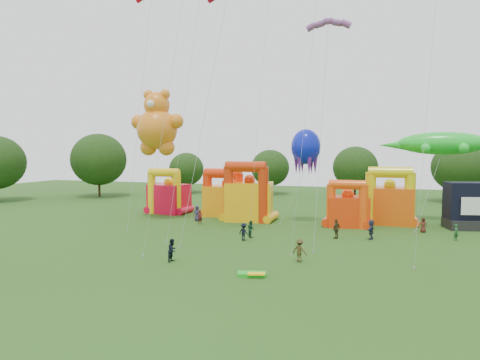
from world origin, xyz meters
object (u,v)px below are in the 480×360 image
(gecko_kite, at_px, (433,176))
(octopus_kite, at_px, (300,170))
(bouncy_castle_2, at_px, (249,198))
(teddy_bear_kite, at_px, (155,138))
(bouncy_castle_0, at_px, (168,196))
(spectator_0, at_px, (197,213))
(spectator_4, at_px, (336,229))

(gecko_kite, relative_size, octopus_kite, 1.19)
(bouncy_castle_2, relative_size, teddy_bear_kite, 0.46)
(bouncy_castle_0, distance_m, spectator_0, 8.47)
(bouncy_castle_2, relative_size, spectator_4, 3.81)
(bouncy_castle_2, height_order, spectator_0, bouncy_castle_2)
(gecko_kite, bearing_deg, spectator_0, -169.01)
(teddy_bear_kite, distance_m, gecko_kite, 33.89)
(bouncy_castle_2, xyz_separation_m, teddy_bear_kite, (-11.23, -3.64, 7.62))
(teddy_bear_kite, height_order, gecko_kite, teddy_bear_kite)
(octopus_kite, height_order, spectator_0, octopus_kite)
(spectator_4, bearing_deg, bouncy_castle_2, -95.91)
(gecko_kite, distance_m, spectator_4, 15.76)
(bouncy_castle_0, relative_size, teddy_bear_kite, 0.39)
(teddy_bear_kite, bearing_deg, gecko_kite, 11.38)
(bouncy_castle_0, distance_m, gecko_kite, 34.56)
(bouncy_castle_2, xyz_separation_m, spectator_4, (11.60, -8.09, -1.85))
(spectator_0, bearing_deg, gecko_kite, -2.18)
(octopus_kite, xyz_separation_m, spectator_0, (-12.56, -2.41, -5.54))
(gecko_kite, relative_size, spectator_4, 6.95)
(bouncy_castle_2, bearing_deg, octopus_kite, 0.03)
(teddy_bear_kite, xyz_separation_m, spectator_0, (5.16, 1.23, -9.50))
(bouncy_castle_2, height_order, teddy_bear_kite, teddy_bear_kite)
(bouncy_castle_2, relative_size, gecko_kite, 0.55)
(bouncy_castle_0, distance_m, teddy_bear_kite, 10.32)
(teddy_bear_kite, relative_size, octopus_kite, 1.43)
(gecko_kite, height_order, spectator_4, gecko_kite)
(teddy_bear_kite, height_order, spectator_0, teddy_bear_kite)
(teddy_bear_kite, distance_m, octopus_kite, 18.52)
(bouncy_castle_0, height_order, spectator_0, bouncy_castle_0)
(gecko_kite, bearing_deg, bouncy_castle_2, -172.18)
(teddy_bear_kite, bearing_deg, bouncy_castle_2, 17.98)
(gecko_kite, bearing_deg, bouncy_castle_0, -179.48)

